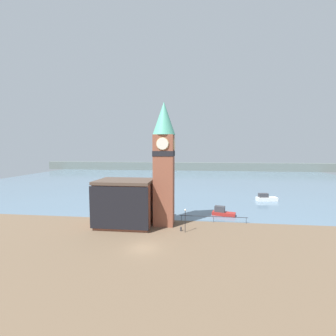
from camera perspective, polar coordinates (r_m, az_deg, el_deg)
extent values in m
plane|color=brown|center=(32.44, -6.19, -19.52)|extent=(160.00, 160.00, 0.00)
cube|color=slate|center=(102.16, 2.87, -2.70)|extent=(160.00, 120.00, 0.00)
cube|color=slate|center=(141.64, 3.96, 0.41)|extent=(180.00, 3.00, 5.00)
cube|color=#232328|center=(42.78, 11.46, -11.99)|extent=(12.25, 0.08, 0.08)
cylinder|color=#232328|center=(42.84, 3.47, -12.61)|extent=(0.07, 0.07, 1.05)
cylinder|color=#232328|center=(42.93, 11.44, -12.67)|extent=(0.07, 0.07, 1.05)
cylinder|color=#232328|center=(43.81, 19.24, -12.49)|extent=(0.07, 0.07, 1.05)
cube|color=brown|center=(39.44, -1.02, -3.13)|extent=(3.41, 3.41, 15.80)
cube|color=black|center=(39.07, -1.04, 3.69)|extent=(3.53, 3.53, 0.90)
cylinder|color=tan|center=(37.33, -1.41, 6.18)|extent=(2.10, 0.12, 2.10)
cylinder|color=silver|center=(37.24, -1.42, 6.18)|extent=(1.91, 0.12, 1.91)
cylinder|color=tan|center=(38.88, 1.56, 6.13)|extent=(0.12, 2.10, 2.10)
cylinder|color=silver|center=(38.87, 1.68, 6.13)|extent=(0.12, 1.91, 1.91)
cone|color=#51A88E|center=(39.42, -1.05, 12.47)|extent=(3.93, 3.93, 5.62)
cube|color=brown|center=(40.52, -10.83, -8.95)|extent=(9.18, 6.52, 7.53)
cube|color=#4C3D33|center=(39.76, -10.92, -3.32)|extent=(9.58, 6.92, 0.50)
cube|color=black|center=(37.35, -12.42, -9.93)|extent=(9.68, 0.30, 6.93)
cube|color=maroon|center=(47.51, 13.98, -11.22)|extent=(4.80, 2.78, 0.68)
cube|color=#38383D|center=(47.38, 13.01, -10.09)|extent=(2.22, 1.63, 1.16)
cube|color=silver|center=(63.90, 23.77, -7.22)|extent=(5.45, 2.53, 0.96)
cube|color=#38383D|center=(63.30, 23.03, -6.39)|extent=(2.47, 1.54, 1.02)
cylinder|color=#2D2D33|center=(38.05, 3.30, -15.26)|extent=(0.26, 0.26, 0.59)
sphere|color=#2D2D33|center=(37.95, 3.30, -14.84)|extent=(0.27, 0.27, 0.27)
cylinder|color=black|center=(37.12, 4.39, -13.37)|extent=(0.10, 0.10, 3.55)
sphere|color=silver|center=(36.58, 4.41, -10.58)|extent=(0.32, 0.32, 0.32)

